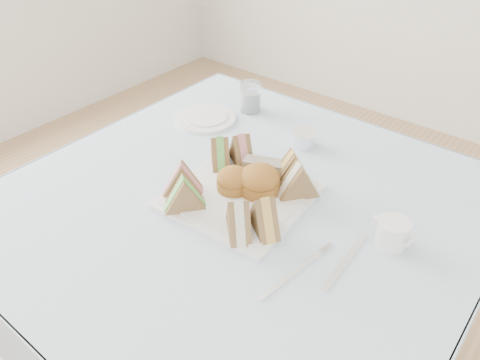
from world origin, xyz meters
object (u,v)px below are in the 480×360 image
Objects in this scene: serving_plate at (240,196)px; water_glass at (250,97)px; table at (241,307)px; creamer_jug at (393,233)px.

water_glass is (-0.24, 0.35, 0.04)m from serving_plate.
water_glass is (-0.25, 0.36, 0.42)m from table.
table is 13.94× the size of creamer_jug.
table is at bearing -164.43° from creamer_jug.
table is at bearing -54.96° from water_glass.
serving_plate is 4.54× the size of creamer_jug.
water_glass is at bearing 120.45° from serving_plate.
table is 0.61m from water_glass.
water_glass reaches higher than serving_plate.
serving_plate reaches higher than table.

